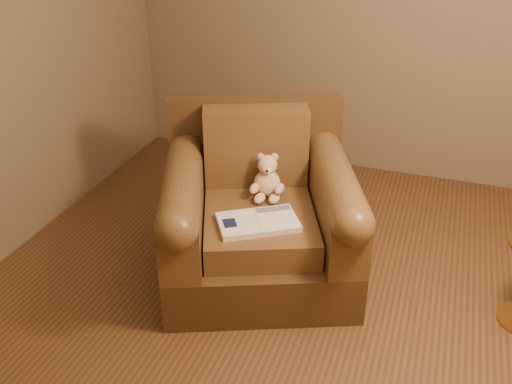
% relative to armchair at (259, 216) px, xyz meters
% --- Properties ---
extents(floor, '(4.00, 4.00, 0.00)m').
position_rel_armchair_xyz_m(floor, '(0.39, -0.31, -0.39)').
color(floor, brown).
rests_on(floor, ground).
extents(room, '(4.02, 4.02, 2.71)m').
position_rel_armchair_xyz_m(room, '(0.39, -0.31, 1.33)').
color(room, '#746347').
rests_on(room, ground).
extents(armchair, '(1.43, 1.40, 1.00)m').
position_rel_armchair_xyz_m(armchair, '(0.00, 0.00, 0.00)').
color(armchair, '#442D16').
rests_on(armchair, floor).
extents(teddy_bear, '(0.20, 0.23, 0.28)m').
position_rel_armchair_xyz_m(teddy_bear, '(0.02, 0.11, 0.20)').
color(teddy_bear, beige).
rests_on(teddy_bear, armchair).
extents(guidebook, '(0.52, 0.46, 0.04)m').
position_rel_armchair_xyz_m(guidebook, '(0.08, -0.23, 0.11)').
color(guidebook, beige).
rests_on(guidebook, armchair).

